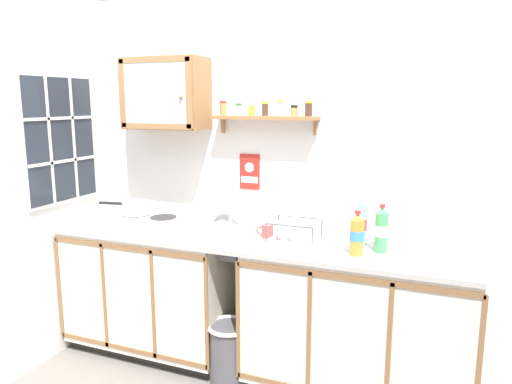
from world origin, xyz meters
name	(u,v)px	position (x,y,z in m)	size (l,w,h in m)	color
back_wall	(271,169)	(0.00, 0.63, 1.33)	(3.37, 0.07, 2.64)	white
side_wall_left	(11,178)	(-1.41, -0.30, 1.32)	(0.05, 3.41, 2.64)	white
lower_cabinet_run	(155,289)	(-0.78, 0.30, 0.45)	(1.20, 0.63, 0.89)	black
lower_cabinet_run_right	(358,323)	(0.70, 0.30, 0.45)	(1.36, 0.63, 0.89)	black
countertop	(253,240)	(0.00, 0.30, 0.91)	(2.73, 0.65, 0.03)	#B2B2AD
backsplash	(269,221)	(0.00, 0.60, 0.96)	(2.73, 0.02, 0.08)	#B2B2AD
sink	(218,235)	(-0.27, 0.34, 0.90)	(0.52, 0.47, 0.42)	silver
hot_plate_stove	(148,221)	(-0.81, 0.30, 0.96)	(0.47, 0.26, 0.07)	silver
saucepan	(136,207)	(-0.93, 0.32, 1.04)	(0.38, 0.20, 0.09)	silver
bottle_juice_amber_0	(357,235)	(0.69, 0.19, 1.05)	(0.08, 0.08, 0.26)	gold
bottle_water_blue_1	(362,222)	(0.68, 0.41, 1.07)	(0.07, 0.07, 0.31)	#8CB7E0
bottle_soda_green_2	(381,230)	(0.81, 0.30, 1.06)	(0.08, 0.08, 0.29)	#4CB266
bottle_water_clear_3	(383,232)	(0.81, 0.40, 1.02)	(0.07, 0.07, 0.22)	silver
dish_rack	(292,236)	(0.26, 0.32, 0.96)	(0.32, 0.25, 0.17)	#B2B2B7
mug	(267,231)	(0.08, 0.33, 0.97)	(0.11, 0.08, 0.09)	#B24C47
wall_cabinet	(166,94)	(-0.73, 0.47, 1.85)	(0.59, 0.30, 0.50)	#996B42
spice_shelf	(265,115)	(-0.01, 0.54, 1.71)	(0.73, 0.14, 0.23)	#996B42
warning_sign	(250,172)	(-0.15, 0.60, 1.31)	(0.15, 0.01, 0.25)	#B2261E
window	(61,140)	(-1.38, 0.12, 1.53)	(0.03, 0.67, 0.90)	#262D38
trash_bin	(229,352)	(-0.08, 0.08, 0.21)	(0.29, 0.29, 0.40)	#4C4C51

